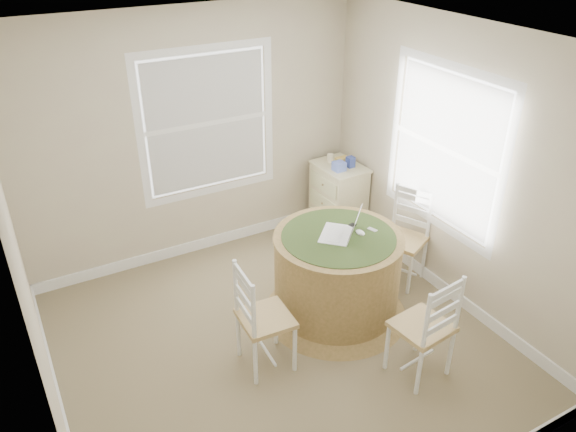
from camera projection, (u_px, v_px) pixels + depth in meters
room at (286, 201)px, 4.49m from camera, size 3.64×3.64×2.64m
round_table at (337, 272)px, 5.10m from camera, size 1.34×1.34×0.84m
chair_left at (266, 318)px, 4.50m from camera, size 0.42×0.44×0.95m
chair_near at (422, 326)px, 4.42m from camera, size 0.47×0.45×0.95m
chair_right at (402, 239)px, 5.56m from camera, size 0.54×0.55×0.95m
laptop at (341, 232)px, 4.91m from camera, size 0.48×0.48×0.25m
mouse at (360, 233)px, 4.95m from camera, size 0.10×0.12×0.04m
phone at (372, 230)px, 5.01m from camera, size 0.07×0.10×0.02m
keys at (352, 226)px, 5.07m from camera, size 0.07×0.07×0.02m
corner_chest at (338, 198)px, 6.47m from camera, size 0.49×0.63×0.82m
tissue_box at (339, 167)px, 6.13m from camera, size 0.12×0.12×0.10m
box_yellow at (343, 160)px, 6.34m from camera, size 0.15×0.11×0.06m
box_blue at (351, 162)px, 6.21m from camera, size 0.08×0.08×0.12m
cup_cream at (330, 158)px, 6.35m from camera, size 0.07×0.07×0.09m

